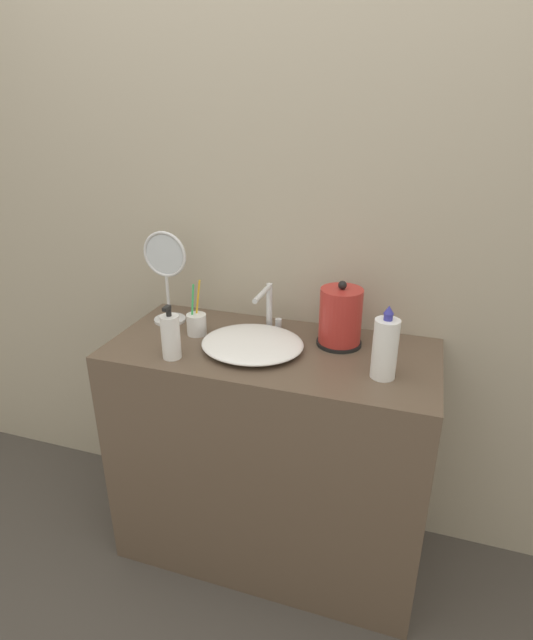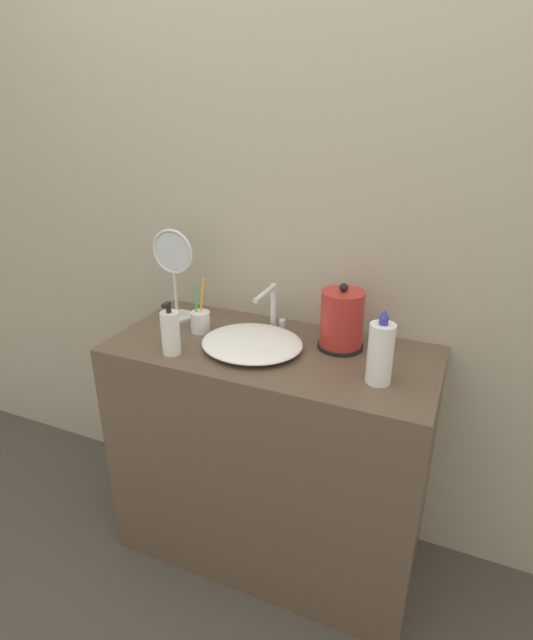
% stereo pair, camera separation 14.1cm
% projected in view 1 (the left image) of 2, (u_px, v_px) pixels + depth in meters
% --- Properties ---
extents(ground_plane, '(12.00, 12.00, 0.00)m').
position_uv_depth(ground_plane, '(249.00, 595.00, 1.80)').
color(ground_plane, '#47423D').
extents(wall_back, '(6.00, 0.04, 2.60)m').
position_uv_depth(wall_back, '(295.00, 207.00, 1.75)').
color(wall_back, '#ADA38E').
rests_on(wall_back, ground_plane).
extents(vanity_counter, '(1.10, 0.51, 0.88)m').
position_uv_depth(vanity_counter, '(271.00, 454.00, 1.85)').
color(vanity_counter, brown).
rests_on(vanity_counter, ground_plane).
extents(sink_basin, '(0.34, 0.31, 0.04)m').
position_uv_depth(sink_basin, '(252.00, 343.00, 1.66)').
color(sink_basin, white).
rests_on(sink_basin, vanity_counter).
extents(faucet, '(0.06, 0.17, 0.17)m').
position_uv_depth(faucet, '(268.00, 305.00, 1.77)').
color(faucet, silver).
rests_on(faucet, vanity_counter).
extents(electric_kettle, '(0.15, 0.15, 0.23)m').
position_uv_depth(electric_kettle, '(340.00, 319.00, 1.67)').
color(electric_kettle, black).
rests_on(electric_kettle, vanity_counter).
extents(toothbrush_cup, '(0.07, 0.07, 0.20)m').
position_uv_depth(toothbrush_cup, '(197.00, 323.00, 1.77)').
color(toothbrush_cup, silver).
rests_on(toothbrush_cup, vanity_counter).
extents(lotion_bottle, '(0.06, 0.06, 0.18)m').
position_uv_depth(lotion_bottle, '(171.00, 336.00, 1.59)').
color(lotion_bottle, white).
rests_on(lotion_bottle, vanity_counter).
extents(shampoo_bottle, '(0.07, 0.07, 0.23)m').
position_uv_depth(shampoo_bottle, '(385.00, 348.00, 1.46)').
color(shampoo_bottle, white).
rests_on(shampoo_bottle, vanity_counter).
extents(vanity_mirror, '(0.17, 0.12, 0.34)m').
position_uv_depth(vanity_mirror, '(166.00, 272.00, 1.82)').
color(vanity_mirror, silver).
rests_on(vanity_mirror, vanity_counter).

